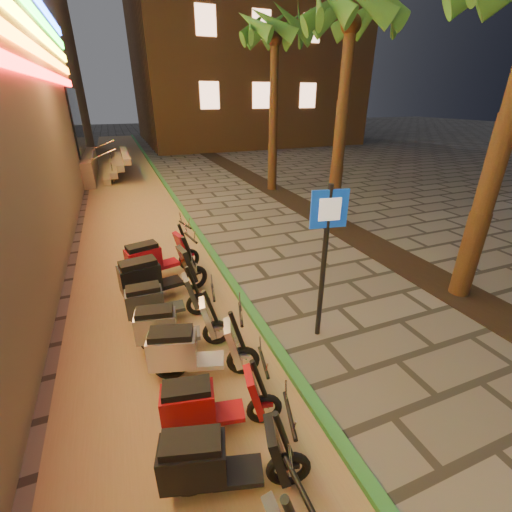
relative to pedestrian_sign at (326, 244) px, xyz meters
name	(u,v)px	position (x,y,z in m)	size (l,w,h in m)	color
ground	(392,416)	(0.01, -1.91, -1.77)	(120.00, 120.00, 0.00)	#474442
parking_strip	(136,218)	(-2.59, 8.09, -1.77)	(3.40, 60.00, 0.01)	#8C7251
green_curb	(183,211)	(-0.89, 8.09, -1.72)	(0.18, 60.00, 0.10)	#296F35
planting_strip	(369,243)	(3.61, 3.09, -1.76)	(1.20, 40.00, 0.02)	black
palm_c	(351,23)	(3.61, 5.09, 3.96)	(2.97, 3.02, 6.91)	#472D19
palm_d	(275,40)	(3.61, 10.09, 4.17)	(2.97, 3.02, 7.16)	#472D19
pedestrian_sign	(326,244)	(0.00, 0.00, 0.00)	(0.60, 0.13, 2.74)	black
scooter_5	(217,462)	(-2.42, -1.98, -1.28)	(1.59, 0.80, 1.12)	black
scooter_6	(207,404)	(-2.33, -1.21, -1.31)	(1.52, 0.68, 1.07)	black
scooter_7	(190,351)	(-2.33, -0.21, -1.27)	(1.63, 0.84, 1.16)	black
scooter_8	(171,326)	(-2.49, 0.54, -1.30)	(1.55, 0.68, 1.09)	black
scooter_9	(158,301)	(-2.59, 1.40, -1.30)	(1.54, 0.54, 1.09)	black
scooter_10	(154,277)	(-2.56, 2.24, -1.21)	(1.85, 0.79, 1.30)	black
scooter_11	(155,258)	(-2.43, 3.20, -1.24)	(1.75, 0.85, 1.23)	black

